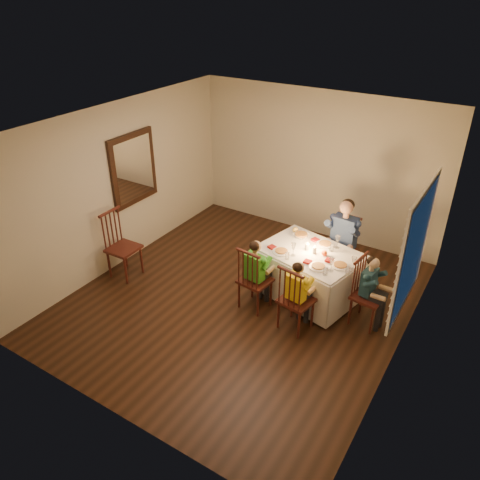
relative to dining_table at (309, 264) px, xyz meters
The scene contains 26 objects.
ground 1.13m from the dining_table, 139.97° to the right, with size 5.00×5.00×0.00m, color black.
wall_left 3.18m from the dining_table, 167.98° to the right, with size 0.02×5.00×2.60m, color beige.
wall_right 1.79m from the dining_table, 23.37° to the right, with size 0.02×5.00×2.60m, color beige.
wall_back 2.15m from the dining_table, 112.36° to the left, with size 4.50×0.02×2.60m, color beige.
ceiling 2.30m from the dining_table, 139.97° to the right, with size 5.00×5.00×0.00m, color white.
dining_table is the anchor object (origin of this frame).
chair_adult 0.92m from the dining_table, 73.74° to the left, with size 0.41×0.39×1.00m, color #37150F, non-canonical shape.
chair_near_left 1.00m from the dining_table, 126.76° to the right, with size 0.41×0.39×1.00m, color #37150F, non-canonical shape.
chair_near_right 0.97m from the dining_table, 77.09° to the right, with size 0.41×0.39×1.00m, color #37150F, non-canonical shape.
chair_end 1.11m from the dining_table, 11.72° to the right, with size 0.41×0.39×1.00m, color #37150F, non-canonical shape.
chair_extra 2.92m from the dining_table, 158.23° to the right, with size 0.45×0.43×1.10m, color #37150F, non-canonical shape.
adult 0.92m from the dining_table, 73.74° to the left, with size 0.49×0.45×1.31m, color navy, non-canonical shape.
child_green 1.00m from the dining_table, 126.76° to the right, with size 0.37×0.34×1.09m, color green, non-canonical shape.
child_yellow 0.97m from the dining_table, 77.09° to the right, with size 0.34×0.31×1.04m, color yellow, non-canonical shape.
child_teal 1.11m from the dining_table, 11.72° to the right, with size 0.34×0.31×1.05m, color #1B3B45, non-canonical shape.
setting_adult 0.38m from the dining_table, 70.61° to the left, with size 0.26×0.26×0.02m, color white.
setting_green 0.48m from the dining_table, 144.95° to the right, with size 0.26×0.26×0.02m, color white.
setting_yellow 0.48m from the dining_table, 51.46° to the right, with size 0.26×0.26×0.02m, color white.
setting_teal 0.57m from the dining_table, 15.89° to the right, with size 0.26×0.26×0.02m, color white.
candle_left 0.27m from the dining_table, 167.54° to the left, with size 0.06×0.06×0.10m, color silver.
candle_right 0.27m from the dining_table, 12.46° to the right, with size 0.06×0.06×0.10m, color silver.
squash 0.65m from the dining_table, 137.77° to the left, with size 0.09×0.09×0.09m, color yellow.
orange_fruit 0.33m from the dining_table, ahead, with size 0.08×0.08×0.08m, color #FF5A15.
serving_bowl 0.49m from the dining_table, 133.95° to the left, with size 0.23×0.23×0.06m, color white.
wall_mirror 3.16m from the dining_table, behind, with size 0.06×0.95×1.15m.
window_blinds 1.82m from the dining_table, 20.60° to the right, with size 0.07×1.34×1.54m.
Camera 1 is at (2.95, -4.76, 4.18)m, focal length 35.00 mm.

